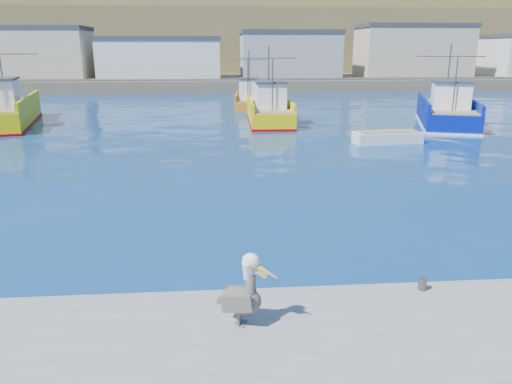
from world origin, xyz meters
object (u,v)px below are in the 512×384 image
pelican (243,294)px  trawler_yellow_b (269,111)px  trawler_blue (447,112)px  trawler_yellow_a (3,112)px  boat_orange (249,99)px  skiff_mid (387,138)px

pelican → trawler_yellow_b: bearing=82.8°
trawler_yellow_b → trawler_blue: 14.48m
trawler_yellow_a → boat_orange: 23.17m
skiff_mid → pelican: size_ratio=2.80×
trawler_yellow_a → skiff_mid: bearing=-19.6°
skiff_mid → trawler_blue: bearing=44.6°
trawler_blue → boat_orange: trawler_blue is taller
trawler_yellow_b → pelican: bearing=-97.2°
boat_orange → pelican: size_ratio=4.34×
trawler_blue → pelican: size_ratio=7.30×
trawler_yellow_b → skiff_mid: 12.00m
boat_orange → pelican: 43.41m
boat_orange → skiff_mid: (7.89, -20.54, -0.66)m
trawler_blue → boat_orange: (-15.29, 13.25, -0.07)m
trawler_yellow_b → pelican: trawler_yellow_b is taller
trawler_yellow_b → trawler_blue: trawler_blue is taller
trawler_yellow_b → boat_orange: bearing=95.5°
skiff_mid → boat_orange: bearing=111.0°
trawler_yellow_a → skiff_mid: (28.61, -10.17, -0.80)m
trawler_yellow_a → trawler_blue: trawler_yellow_a is taller
trawler_yellow_b → trawler_blue: (14.25, -2.54, 0.07)m
skiff_mid → pelican: 25.27m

